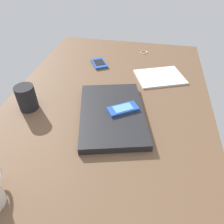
{
  "coord_description": "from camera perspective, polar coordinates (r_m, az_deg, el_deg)",
  "views": [
    {
      "loc": [
        -66.0,
        -14.34,
        54.39
      ],
      "look_at": [
        -9.27,
        -3.29,
        5.0
      ],
      "focal_mm": 34.06,
      "sensor_mm": 36.0,
      "label": 1
    }
  ],
  "objects": [
    {
      "name": "cell_phone_on_laptop",
      "position": [
        0.76,
        2.95,
        0.85
      ],
      "size": [
        10.04,
        11.78,
        1.15
      ],
      "color": "#1E479E",
      "rests_on": "laptop_closed"
    },
    {
      "name": "pen_cup",
      "position": [
        0.84,
        -21.95,
        3.56
      ],
      "size": [
        6.98,
        6.98,
        9.48
      ],
      "primitive_type": "cylinder",
      "color": "black",
      "rests_on": "desk_surface"
    },
    {
      "name": "laptop_closed",
      "position": [
        0.77,
        -0.0,
        -0.42
      ],
      "size": [
        38.67,
        30.37,
        2.51
      ],
      "primitive_type": "cube",
      "rotation": [
        0.0,
        0.0,
        0.26
      ],
      "color": "black",
      "rests_on": "desk_surface"
    },
    {
      "name": "key_ring",
      "position": [
        1.23,
        8.57,
        15.54
      ],
      "size": [
        3.79,
        3.79,
        0.36
      ],
      "primitive_type": "torus",
      "color": "silver",
      "rests_on": "desk_surface"
    },
    {
      "name": "desk_surface",
      "position": [
        0.86,
        -0.97,
        2.44
      ],
      "size": [
        120.0,
        80.0,
        3.0
      ],
      "primitive_type": "cube",
      "color": "brown",
      "rests_on": "ground"
    },
    {
      "name": "cell_phone_on_desk",
      "position": [
        1.1,
        -3.47,
        12.9
      ],
      "size": [
        12.07,
        10.52,
        1.29
      ],
      "color": "#1E479E",
      "rests_on": "desk_surface"
    },
    {
      "name": "notepad",
      "position": [
        1.01,
        12.69,
        9.19
      ],
      "size": [
        22.28,
        25.13,
        0.8
      ],
      "primitive_type": "cube",
      "rotation": [
        0.0,
        0.0,
        0.38
      ],
      "color": "white",
      "rests_on": "desk_surface"
    }
  ]
}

